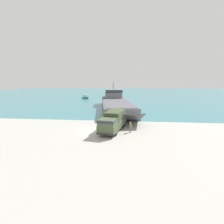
% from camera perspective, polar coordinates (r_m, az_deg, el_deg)
% --- Properties ---
extents(ground_plane, '(240.00, 240.00, 0.00)m').
position_cam_1_polar(ground_plane, '(28.51, -6.19, -6.02)').
color(ground_plane, '#A8A59E').
extents(water_surface, '(240.00, 180.00, 0.01)m').
position_cam_1_polar(water_surface, '(124.54, 3.20, 6.25)').
color(water_surface, teal).
rests_on(water_surface, ground_plane).
extents(landing_craft, '(12.80, 36.31, 7.67)m').
position_cam_1_polar(landing_craft, '(51.37, 1.05, 3.26)').
color(landing_craft, slate).
rests_on(landing_craft, ground_plane).
extents(military_truck, '(3.99, 8.42, 3.03)m').
position_cam_1_polar(military_truck, '(27.96, 0.35, -2.93)').
color(military_truck, '#475638').
rests_on(military_truck, ground_plane).
extents(soldier_on_ramp, '(0.34, 0.49, 1.70)m').
position_cam_1_polar(soldier_on_ramp, '(27.20, 6.03, -4.65)').
color(soldier_on_ramp, '#6B664C').
rests_on(soldier_on_ramp, ground_plane).
extents(moored_boat_a, '(4.37, 6.98, 1.83)m').
position_cam_1_polar(moored_boat_a, '(84.24, -8.71, 4.85)').
color(moored_boat_a, '#2D7060').
rests_on(moored_boat_a, ground_plane).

